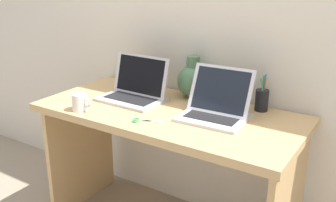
% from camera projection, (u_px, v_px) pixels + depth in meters
% --- Properties ---
extents(back_wall, '(4.40, 0.04, 2.40)m').
position_uv_depth(back_wall, '(203.00, 14.00, 2.14)').
color(back_wall, beige).
rests_on(back_wall, ground).
extents(desk, '(1.37, 0.63, 0.75)m').
position_uv_depth(desk, '(168.00, 140.00, 2.06)').
color(desk, tan).
rests_on(desk, ground).
extents(laptop_left, '(0.36, 0.25, 0.23)m').
position_uv_depth(laptop_left, '(136.00, 88.00, 2.16)').
color(laptop_left, '#B2B2B7').
rests_on(laptop_left, desk).
extents(laptop_right, '(0.32, 0.28, 0.23)m').
position_uv_depth(laptop_right, '(217.00, 105.00, 1.90)').
color(laptop_right, silver).
rests_on(laptop_right, desk).
extents(green_vase, '(0.17, 0.17, 0.23)m').
position_uv_depth(green_vase, '(193.00, 80.00, 2.18)').
color(green_vase, '#47704C').
rests_on(green_vase, desk).
extents(coffee_mug, '(0.11, 0.08, 0.09)m').
position_uv_depth(coffee_mug, '(80.00, 102.00, 1.99)').
color(coffee_mug, white).
rests_on(coffee_mug, desk).
extents(pen_cup, '(0.07, 0.07, 0.19)m').
position_uv_depth(pen_cup, '(262.00, 100.00, 1.98)').
color(pen_cup, black).
rests_on(pen_cup, desk).
extents(scissors, '(0.14, 0.10, 0.01)m').
position_uv_depth(scissors, '(142.00, 120.00, 1.86)').
color(scissors, '#B7B7BC').
rests_on(scissors, desk).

